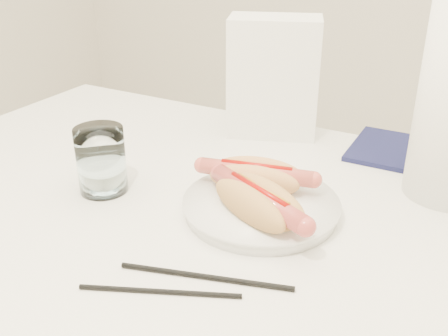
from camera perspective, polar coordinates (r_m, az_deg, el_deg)
The scene contains 9 objects.
table at distance 0.80m, azimuth -1.60°, elevation -8.56°, with size 1.20×0.80×0.75m.
plate at distance 0.77m, azimuth 4.01°, elevation -4.33°, with size 0.22×0.22×0.02m, color white.
hotdog_left at distance 0.79m, azimuth 3.50°, elevation -0.93°, with size 0.17×0.09×0.05m.
hotdog_right at distance 0.71m, azimuth 3.75°, elevation -3.71°, with size 0.18×0.13×0.05m.
water_glass at distance 0.83m, azimuth -13.16°, elevation 0.84°, with size 0.07×0.07×0.10m, color white.
chopstick_near at distance 0.62m, azimuth -6.96°, elevation -13.12°, with size 0.01×0.01×0.19m, color black.
chopstick_far at distance 0.64m, azimuth -1.99°, elevation -11.68°, with size 0.01×0.01×0.21m, color black.
napkin_box at distance 1.02m, azimuth 5.36°, elevation 9.76°, with size 0.17×0.09×0.23m, color white.
navy_napkin at distance 1.01m, azimuth 18.46°, elevation 1.76°, with size 0.17×0.17×0.01m, color #13153C.
Camera 1 is at (0.34, -0.57, 1.14)m, focal length 42.23 mm.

